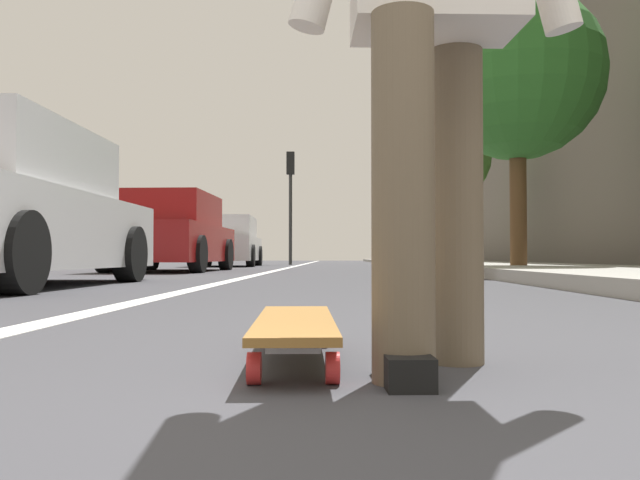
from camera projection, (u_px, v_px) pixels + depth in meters
The scene contains 10 objects.
ground_plane at pixel (343, 274), 10.55m from camera, with size 80.00×80.00×0.00m, color #38383D.
lane_stripe_white at pixel (297, 266), 20.58m from camera, with size 52.00×0.16×0.01m, color silver.
sidewalk_curb at pixel (459, 264), 18.47m from camera, with size 52.00×3.20×0.14m, color #9E9B93.
building_facade at pixel (519, 135), 22.51m from camera, with size 40.00×1.20×8.96m, color #61594F.
skateboard at pixel (295, 326), 1.72m from camera, with size 0.85×0.24×0.11m.
parked_car_mid at pixel (171, 234), 12.62m from camera, with size 4.20×1.92×1.49m.
parked_car_far at pixel (227, 243), 19.52m from camera, with size 4.43×1.97×1.47m.
traffic_light at pixel (291, 186), 23.30m from camera, with size 0.33×0.28×4.03m.
street_tree_mid at pixel (517, 75), 11.07m from camera, with size 2.90×2.90×4.82m.
street_tree_far at pixel (442, 156), 18.82m from camera, with size 2.79×2.79×4.59m.
Camera 1 is at (-0.57, 0.11, 0.28)m, focal length 36.69 mm.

